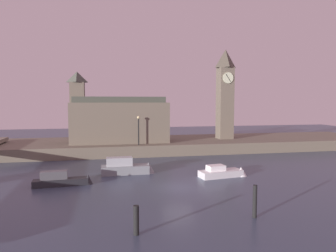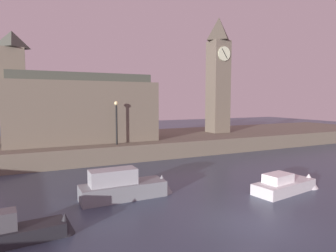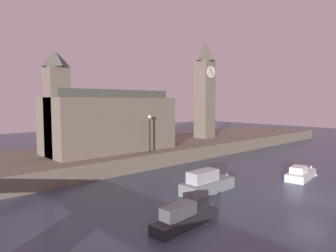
% 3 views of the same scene
% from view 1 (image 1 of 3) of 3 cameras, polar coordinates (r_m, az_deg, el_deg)
% --- Properties ---
extents(ground_plane, '(120.00, 120.00, 0.00)m').
position_cam_1_polar(ground_plane, '(26.01, 1.95, -11.34)').
color(ground_plane, '#384256').
extents(far_embankment, '(70.00, 12.00, 1.50)m').
position_cam_1_polar(far_embankment, '(45.17, -3.85, -3.56)').
color(far_embankment, '#6B6051').
rests_on(far_embankment, ground).
extents(clock_tower, '(2.35, 2.39, 13.41)m').
position_cam_1_polar(clock_tower, '(47.31, 10.56, 6.07)').
color(clock_tower, '#6B6051').
rests_on(clock_tower, far_embankment).
extents(parliament_hall, '(13.24, 5.68, 9.65)m').
position_cam_1_polar(parliament_hall, '(43.28, -9.51, 1.20)').
color(parliament_hall, '#6B6051').
rests_on(parliament_hall, far_embankment).
extents(streetlamp, '(0.36, 0.36, 3.76)m').
position_cam_1_polar(streetlamp, '(39.88, -5.51, -0.16)').
color(streetlamp, black).
rests_on(streetlamp, far_embankment).
extents(mooring_post_left, '(0.31, 0.31, 1.60)m').
position_cam_1_polar(mooring_post_left, '(17.21, -5.94, -17.04)').
color(mooring_post_left, black).
rests_on(mooring_post_left, ground).
extents(mooring_post_right, '(0.26, 0.26, 2.04)m').
position_cam_1_polar(mooring_post_right, '(20.06, 15.85, -13.34)').
color(mooring_post_right, black).
rests_on(mooring_post_right, ground).
extents(boat_cruiser_grey, '(5.34, 1.58, 1.79)m').
position_cam_1_polar(boat_cruiser_grey, '(30.81, -7.28, -7.69)').
color(boat_cruiser_grey, gray).
rests_on(boat_cruiser_grey, ground).
extents(boat_barge_dark, '(5.08, 1.47, 1.52)m').
position_cam_1_polar(boat_barge_dark, '(27.95, -18.56, -9.53)').
color(boat_barge_dark, '#232328').
rests_on(boat_barge_dark, ground).
extents(boat_ferry_white, '(4.98, 2.13, 1.30)m').
position_cam_1_polar(boat_ferry_white, '(29.99, 10.72, -8.49)').
color(boat_ferry_white, silver).
rests_on(boat_ferry_white, ground).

